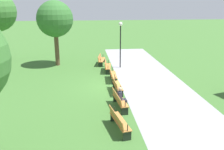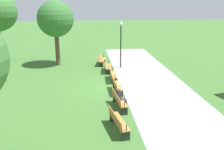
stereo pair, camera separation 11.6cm
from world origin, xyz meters
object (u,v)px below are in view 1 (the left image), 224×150
Objects in this scene: bench_1 at (107,66)px; bench_4 at (119,100)px; lamp_post at (120,36)px; tree_2 at (55,19)px; person_seated at (121,97)px; bench_2 at (112,74)px; bench_0 at (101,59)px; bench_3 at (117,85)px; bench_5 at (119,121)px.

bench_1 and bench_4 have the same top height.
bench_4 is 8.96m from lamp_post.
person_seated is at bearing 24.31° from tree_2.
person_seated is at bearing -7.67° from lamp_post.
lamp_post reaches higher than bench_2.
bench_1 is 6.27m from tree_2.
bench_2 is (4.88, 0.53, 0.00)m from bench_0.
person_seated reaches higher than bench_0.
bench_1 and bench_3 have the same top height.
bench_1 is at bearing 179.99° from bench_3.
bench_4 is 0.35× the size of tree_2.
bench_3 is 0.34× the size of tree_2.
bench_5 is 11.35m from lamp_post.
bench_1 is 7.36m from bench_4.
bench_5 is (9.79, -0.35, 0.00)m from bench_1.
bench_3 is (7.34, 0.53, 0.00)m from bench_0.
bench_2 is 4.46m from lamp_post.
bench_0 is 1.02× the size of bench_2.
bench_2 and bench_5 have the same top height.
bench_5 is 2.56m from person_seated.
bench_0 is at bearing 176.65° from person_seated.
tree_2 reaches higher than bench_1.
bench_3 is 4.91m from bench_5.
bench_4 is at bearing 23.50° from tree_2.
tree_2 is 1.45× the size of lamp_post.
lamp_post is (-1.21, 1.28, 2.30)m from bench_1.
bench_4 is (4.91, -0.18, 0.00)m from bench_2.
bench_5 is (4.88, -0.53, 0.00)m from bench_3.
bench_2 is at bearing 165.44° from bench_5.
bench_2 and bench_3 have the same top height.
bench_0 is at bearing -126.85° from lamp_post.
bench_4 is at bearing 161.30° from bench_5.
bench_0 is 3.08m from lamp_post.
bench_5 is at bearing -8.30° from bench_3.
bench_3 is at bearing 30.95° from tree_2.
bench_0 is 7.36m from bench_3.
bench_0 is 1.01× the size of bench_1.
bench_0 and bench_4 have the same top height.
lamp_post is (1.43, 5.62, -1.37)m from tree_2.
bench_1 is at bearing -173.77° from bench_2.
bench_3 is at bearing 172.80° from person_seated.
tree_2 is at bearing -162.75° from bench_4.
bench_5 is 13.55m from tree_2.
lamp_post is at bearing 139.50° from bench_1.
bench_2 is 7.36m from bench_5.
bench_0 is 1.00× the size of bench_5.
bench_0 is at bearing 175.83° from bench_4.
bench_3 is 9.53m from tree_2.
tree_2 is (-9.92, -4.48, 3.52)m from person_seated.
bench_2 is at bearing 41.66° from tree_2.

